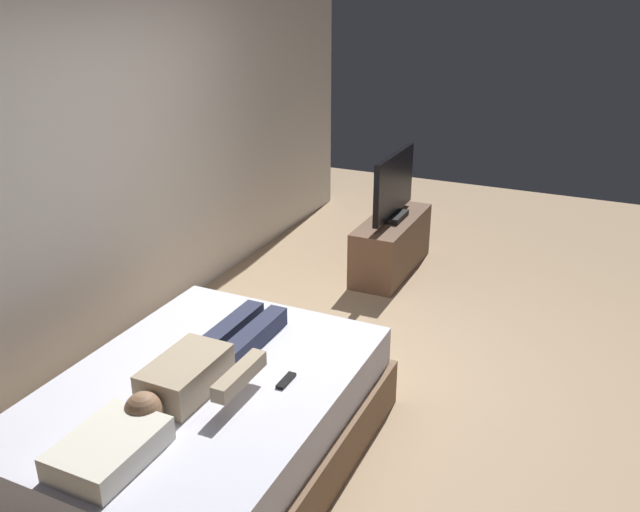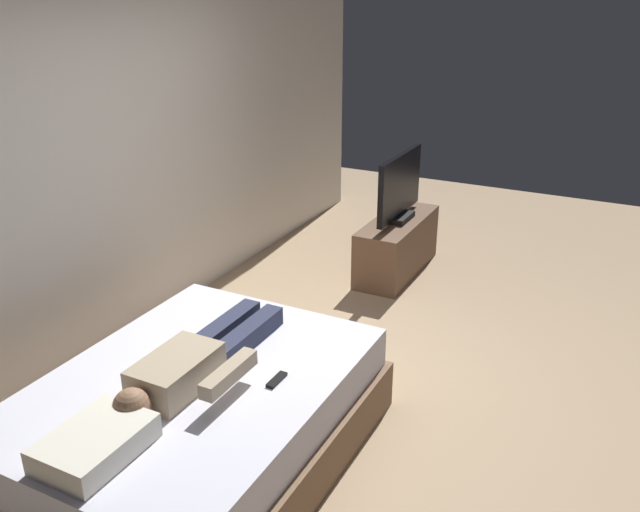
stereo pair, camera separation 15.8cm
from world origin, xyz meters
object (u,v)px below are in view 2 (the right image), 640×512
at_px(bed, 196,422).
at_px(person, 195,363).
at_px(tv, 400,189).
at_px(tv_stand, 397,246).
at_px(remote, 277,380).
at_px(pillow, 95,443).

xyz_separation_m(bed, person, (0.03, -0.00, 0.36)).
height_order(bed, tv, tv).
distance_m(tv_stand, tv, 0.53).
relative_size(remote, tv_stand, 0.14).
height_order(remote, tv, tv).
xyz_separation_m(person, tv_stand, (2.91, -0.02, -0.37)).
bearing_deg(person, pillow, 179.67).
relative_size(bed, tv, 2.27).
distance_m(bed, tv_stand, 2.94).
xyz_separation_m(pillow, remote, (0.86, -0.41, -0.05)).
relative_size(bed, tv_stand, 1.82).
distance_m(bed, remote, 0.53).
relative_size(person, remote, 8.40).
height_order(bed, pillow, pillow).
distance_m(pillow, remote, 0.95).
distance_m(person, remote, 0.44).
bearing_deg(tv, tv_stand, 90.00).
height_order(pillow, tv, tv).
bearing_deg(person, bed, 172.02).
distance_m(remote, tv_stand, 2.80).
relative_size(person, tv, 1.43).
height_order(bed, remote, remote).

